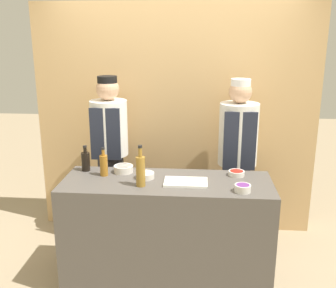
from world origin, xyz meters
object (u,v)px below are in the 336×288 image
(bottle_soy, at_px, (86,161))
(sauce_bowl_orange, at_px, (145,175))
(bottle_amber, at_px, (104,165))
(chef_left, at_px, (110,154))
(chef_right, at_px, (237,159))
(sauce_bowl_red, at_px, (236,173))
(cutting_board, at_px, (186,182))
(sauce_bowl_white, at_px, (123,169))
(sauce_bowl_purple, at_px, (243,188))
(bottle_vinegar, at_px, (141,170))

(bottle_soy, bearing_deg, sauce_bowl_orange, -14.77)
(bottle_amber, relative_size, chef_left, 0.14)
(sauce_bowl_orange, height_order, chef_right, chef_right)
(sauce_bowl_red, xyz_separation_m, bottle_soy, (-1.31, 0.02, 0.07))
(cutting_board, bearing_deg, sauce_bowl_white, 158.15)
(sauce_bowl_orange, distance_m, cutting_board, 0.35)
(sauce_bowl_purple, xyz_separation_m, chef_left, (-1.23, 0.89, -0.04))
(chef_left, bearing_deg, sauce_bowl_red, -23.77)
(sauce_bowl_white, height_order, bottle_soy, bottle_soy)
(sauce_bowl_orange, bearing_deg, chef_right, 38.82)
(bottle_soy, bearing_deg, sauce_bowl_white, -2.47)
(cutting_board, xyz_separation_m, bottle_soy, (-0.89, 0.23, 0.08))
(sauce_bowl_red, relative_size, sauce_bowl_white, 0.81)
(chef_left, height_order, chef_right, chef_left)
(bottle_soy, relative_size, bottle_amber, 0.93)
(bottle_soy, height_order, bottle_vinegar, bottle_vinegar)
(sauce_bowl_red, relative_size, bottle_amber, 0.55)
(cutting_board, distance_m, bottle_amber, 0.71)
(sauce_bowl_purple, relative_size, sauce_bowl_white, 0.74)
(bottle_vinegar, bearing_deg, bottle_amber, 148.93)
(sauce_bowl_orange, height_order, chef_left, chef_left)
(chef_left, bearing_deg, cutting_board, -43.56)
(bottle_amber, bearing_deg, sauce_bowl_white, 31.91)
(sauce_bowl_purple, distance_m, cutting_board, 0.46)
(sauce_bowl_orange, bearing_deg, chef_left, 124.11)
(sauce_bowl_purple, height_order, chef_right, chef_right)
(sauce_bowl_purple, relative_size, bottle_vinegar, 0.37)
(bottle_amber, xyz_separation_m, chef_left, (-0.09, 0.62, -0.10))
(sauce_bowl_purple, distance_m, sauce_bowl_white, 1.05)
(sauce_bowl_white, distance_m, bottle_amber, 0.19)
(bottle_soy, xyz_separation_m, chef_right, (1.36, 0.51, -0.11))
(sauce_bowl_purple, bearing_deg, chef_left, 144.15)
(bottle_soy, xyz_separation_m, chef_left, (0.10, 0.51, -0.09))
(sauce_bowl_red, height_order, bottle_soy, bottle_soy)
(chef_left, bearing_deg, bottle_amber, -81.77)
(sauce_bowl_orange, xyz_separation_m, bottle_vinegar, (-0.01, -0.17, 0.10))
(sauce_bowl_purple, distance_m, bottle_amber, 1.17)
(bottle_soy, distance_m, bottle_vinegar, 0.62)
(sauce_bowl_orange, distance_m, sauce_bowl_purple, 0.81)
(sauce_bowl_orange, xyz_separation_m, sauce_bowl_red, (0.76, 0.12, -0.00))
(sauce_bowl_orange, height_order, bottle_vinegar, bottle_vinegar)
(cutting_board, height_order, bottle_soy, bottle_soy)
(sauce_bowl_red, bearing_deg, sauce_bowl_white, 179.77)
(bottle_amber, xyz_separation_m, bottle_vinegar, (0.35, -0.21, 0.03))
(sauce_bowl_purple, bearing_deg, sauce_bowl_white, 160.12)
(sauce_bowl_orange, distance_m, chef_right, 1.05)
(bottle_amber, bearing_deg, cutting_board, -10.36)
(sauce_bowl_red, bearing_deg, cutting_board, -152.87)
(sauce_bowl_purple, height_order, cutting_board, sauce_bowl_purple)
(bottle_amber, xyz_separation_m, chef_right, (1.17, 0.62, -0.12))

